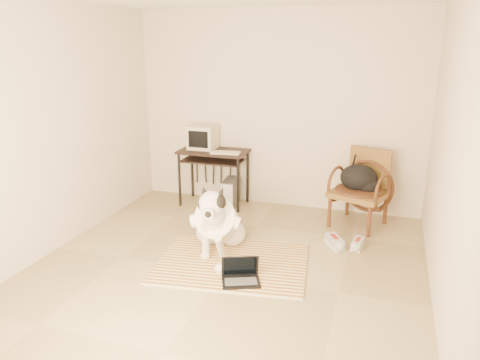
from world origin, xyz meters
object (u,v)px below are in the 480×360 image
at_px(backpack, 360,179).
at_px(computer_desk, 213,158).
at_px(laptop, 241,275).
at_px(rattan_chair, 361,188).
at_px(crt_monitor, 203,137).
at_px(dog, 218,223).
at_px(pc_tower, 231,193).

bearing_deg(backpack, computer_desk, 176.09).
bearing_deg(laptop, computer_desk, 117.50).
bearing_deg(rattan_chair, computer_desk, 176.43).
distance_m(crt_monitor, backpack, 2.26).
bearing_deg(backpack, laptop, -116.80).
xyz_separation_m(laptop, backpack, (0.97, 1.91, 0.52)).
bearing_deg(laptop, backpack, 63.20).
height_order(dog, crt_monitor, crt_monitor).
relative_size(computer_desk, pc_tower, 2.18).
height_order(laptop, computer_desk, computer_desk).
relative_size(computer_desk, rattan_chair, 0.99).
height_order(laptop, pc_tower, pc_tower).
distance_m(laptop, pc_tower, 2.20).
height_order(laptop, crt_monitor, crt_monitor).
bearing_deg(backpack, pc_tower, 175.94).
distance_m(dog, crt_monitor, 1.83).
bearing_deg(pc_tower, computer_desk, 177.06).
bearing_deg(laptop, pc_tower, 111.63).
xyz_separation_m(laptop, computer_desk, (-1.07, 2.05, 0.60)).
bearing_deg(rattan_chair, pc_tower, 176.34).
bearing_deg(pc_tower, backpack, -4.06).
relative_size(dog, laptop, 2.66).
distance_m(laptop, crt_monitor, 2.63).
height_order(computer_desk, crt_monitor, crt_monitor).
height_order(pc_tower, rattan_chair, rattan_chair).
bearing_deg(computer_desk, backpack, -3.91).
bearing_deg(computer_desk, rattan_chair, -3.57).
bearing_deg(rattan_chair, crt_monitor, 174.60).
xyz_separation_m(crt_monitor, rattan_chair, (2.24, -0.21, -0.48)).
bearing_deg(backpack, dog, -137.41).
xyz_separation_m(rattan_chair, backpack, (-0.02, -0.01, 0.12)).
height_order(laptop, rattan_chair, rattan_chair).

